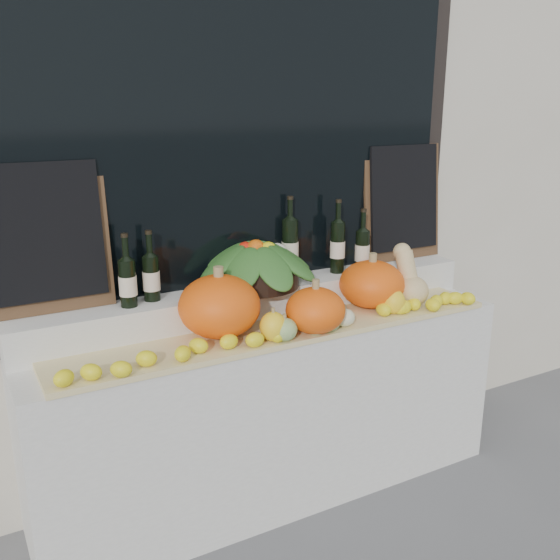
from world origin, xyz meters
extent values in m
cube|color=beige|center=(0.00, 2.25, 2.25)|extent=(7.00, 0.90, 4.50)
cube|color=black|center=(0.00, 1.80, 1.90)|extent=(2.40, 0.04, 2.10)
cube|color=black|center=(0.00, 1.77, 1.90)|extent=(2.20, 0.02, 2.00)
cube|color=silver|center=(0.00, 1.52, 0.44)|extent=(2.30, 0.55, 0.88)
cube|color=silver|center=(0.00, 1.68, 0.96)|extent=(2.30, 0.25, 0.16)
cube|color=tan|center=(0.00, 1.40, 0.89)|extent=(2.10, 0.32, 0.02)
ellipsoid|color=#FF5C0D|center=(-0.29, 1.46, 1.04)|extent=(0.38, 0.38, 0.27)
ellipsoid|color=#FF5C0D|center=(0.52, 1.47, 1.02)|extent=(0.33, 0.33, 0.23)
ellipsoid|color=#FF5C0D|center=(0.10, 1.30, 1.01)|extent=(0.34, 0.34, 0.20)
ellipsoid|color=#D6B67D|center=(0.71, 1.38, 0.98)|extent=(0.17, 0.17, 0.15)
cylinder|color=#D6B67D|center=(0.71, 1.43, 1.09)|extent=(0.09, 0.14, 0.18)
sphere|color=#D6B67D|center=(0.71, 1.47, 1.16)|extent=(0.09, 0.09, 0.09)
ellipsoid|color=#2F6E21|center=(0.15, 1.28, 0.95)|extent=(0.10, 0.10, 0.08)
cylinder|color=#917D4F|center=(0.15, 1.28, 1.00)|extent=(0.02, 0.02, 0.02)
ellipsoid|color=#2F6E21|center=(-0.07, 1.28, 0.96)|extent=(0.11, 0.11, 0.10)
cylinder|color=#917D4F|center=(-0.07, 1.28, 1.02)|extent=(0.02, 0.02, 0.02)
ellipsoid|color=beige|center=(0.08, 1.28, 0.94)|extent=(0.09, 0.09, 0.08)
cylinder|color=#917D4F|center=(0.08, 1.28, 0.99)|extent=(0.02, 0.02, 0.02)
ellipsoid|color=yellow|center=(-0.11, 1.30, 0.97)|extent=(0.12, 0.12, 0.13)
cylinder|color=#917D4F|center=(-0.11, 1.30, 1.04)|extent=(0.02, 0.02, 0.02)
ellipsoid|color=beige|center=(0.25, 1.30, 0.95)|extent=(0.10, 0.10, 0.08)
cylinder|color=#917D4F|center=(0.25, 1.30, 1.00)|extent=(0.02, 0.02, 0.02)
ellipsoid|color=yellow|center=(0.55, 1.33, 0.96)|extent=(0.11, 0.11, 0.12)
cylinder|color=#917D4F|center=(0.55, 1.33, 1.04)|extent=(0.02, 0.02, 0.02)
cylinder|color=black|center=(-0.01, 1.66, 1.09)|extent=(0.40, 0.40, 0.10)
cylinder|color=black|center=(-0.63, 1.65, 1.14)|extent=(0.07, 0.07, 0.21)
cylinder|color=black|center=(-0.63, 1.65, 1.30)|extent=(0.03, 0.03, 0.10)
cylinder|color=beige|center=(-0.63, 1.65, 1.13)|extent=(0.08, 0.08, 0.08)
cylinder|color=black|center=(-0.63, 1.65, 1.35)|extent=(0.03, 0.03, 0.02)
cylinder|color=black|center=(-0.51, 1.69, 1.14)|extent=(0.07, 0.07, 0.20)
cylinder|color=black|center=(-0.51, 1.69, 1.29)|extent=(0.03, 0.03, 0.10)
cylinder|color=beige|center=(-0.51, 1.69, 1.13)|extent=(0.08, 0.08, 0.08)
cylinder|color=black|center=(-0.51, 1.69, 1.35)|extent=(0.03, 0.03, 0.02)
cylinder|color=black|center=(0.21, 1.72, 1.18)|extent=(0.08, 0.08, 0.29)
cylinder|color=black|center=(0.21, 1.72, 1.38)|extent=(0.03, 0.03, 0.10)
cylinder|color=beige|center=(0.21, 1.72, 1.17)|extent=(0.08, 0.08, 0.08)
cylinder|color=black|center=(0.21, 1.72, 1.43)|extent=(0.03, 0.03, 0.02)
cylinder|color=black|center=(0.46, 1.67, 1.17)|extent=(0.07, 0.07, 0.26)
cylinder|color=black|center=(0.46, 1.67, 1.35)|extent=(0.03, 0.03, 0.10)
cylinder|color=beige|center=(0.46, 1.67, 1.16)|extent=(0.08, 0.08, 0.08)
cylinder|color=black|center=(0.46, 1.67, 1.41)|extent=(0.03, 0.03, 0.02)
cylinder|color=black|center=(0.59, 1.64, 1.14)|extent=(0.07, 0.07, 0.21)
cylinder|color=black|center=(0.59, 1.64, 1.30)|extent=(0.03, 0.03, 0.10)
cylinder|color=beige|center=(0.59, 1.64, 1.13)|extent=(0.08, 0.08, 0.08)
cylinder|color=black|center=(0.59, 1.64, 1.35)|extent=(0.03, 0.03, 0.02)
cube|color=#4C331E|center=(-0.92, 1.75, 1.35)|extent=(0.50, 0.08, 0.62)
cube|color=black|center=(-0.92, 1.73, 1.38)|extent=(0.44, 0.07, 0.56)
cube|color=#4C331E|center=(0.92, 1.75, 1.35)|extent=(0.50, 0.08, 0.62)
cube|color=black|center=(0.92, 1.73, 1.38)|extent=(0.44, 0.07, 0.56)
camera|label=1|loc=(-1.28, -0.88, 1.90)|focal=40.00mm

